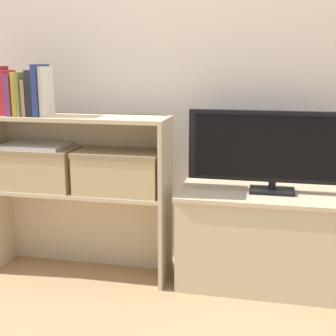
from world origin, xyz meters
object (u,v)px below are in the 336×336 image
Objects in this scene: book_navy at (41,90)px; storage_basket_right at (119,170)px; book_maroon at (0,91)px; tv at (274,149)px; book_plum at (15,95)px; book_ivory at (46,91)px; tv_stand at (269,238)px; book_olive at (24,94)px; book_charcoal at (34,93)px; book_tan at (29,98)px; laptop at (34,146)px; book_crimson at (7,93)px; storage_basket_left at (36,166)px; book_mustard at (20,94)px.

storage_basket_right is at bearing 1.94° from book_navy.
storage_basket_right is at bearing 1.24° from book_maroon.
tv is 1.90× the size of storage_basket_right.
book_ivory is (0.18, 0.00, 0.02)m from book_plum.
book_ivory is at bearing -174.85° from tv_stand.
tv is 3.97× the size of book_plum.
book_ivory reaches higher than book_olive.
book_charcoal is 0.93× the size of book_ivory.
book_maroon reaches higher than book_charcoal.
book_tan is 0.25m from laptop.
book_maroon is 0.96× the size of book_navy.
book_olive is at bearing -175.35° from tv_stand.
book_crimson is at bearing -175.74° from tv.
book_plum is at bearing 180.00° from book_ivory.
tv_stand is 1.54m from book_crimson.
book_plum is at bearing -178.59° from storage_basket_right.
book_crimson is 0.12m from book_tan.
book_crimson is 0.19m from book_navy.
book_maroon is 0.08m from book_plum.
book_maroon is at bearing 180.00° from book_tan.
tv is 1.23m from book_charcoal.
storage_basket_right is (0.59, 0.01, -0.38)m from book_crimson.
storage_basket_right is (0.63, 0.01, -0.39)m from book_maroon.
tv_stand is at bearing 5.03° from book_navy.
tv_stand is 2.10× the size of storage_basket_left.
storage_basket_right is 1.29× the size of laptop.
book_maroon is 1.08× the size of book_charcoal.
laptop is (-0.00, 0.00, 0.11)m from storage_basket_left.
book_charcoal is at bearing 180.00° from book_navy.
book_crimson is at bearing 180.00° from book_olive.
book_mustard is 0.96× the size of book_charcoal.
book_crimson is at bearing 180.00° from book_ivory.
book_ivory is (0.07, 0.00, 0.01)m from book_charcoal.
tv is 3.38× the size of book_ivory.
book_ivory reaches higher than storage_basket_left.
tv_stand is 2.10× the size of storage_basket_right.
tv is 1.90× the size of storage_basket_left.
book_maroon reaches higher than book_mustard.
tv is 1.20m from book_navy.
storage_basket_right is (-0.77, -0.09, 0.34)m from tv_stand.
book_navy is at bearing -178.06° from storage_basket_right.
book_charcoal is (-1.20, -0.10, 0.26)m from tv.
tv_stand is at bearing 4.56° from book_mustard.
book_navy is at bearing -12.02° from storage_basket_left.
book_tan is at bearing -175.33° from tv.
book_plum is 0.03m from book_mustard.
book_navy reaches higher than book_maroon.
book_olive is 0.85× the size of book_navy.
book_mustard reaches higher than tv_stand.
book_charcoal reaches higher than book_mustard.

